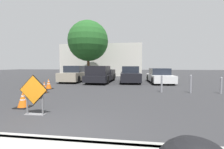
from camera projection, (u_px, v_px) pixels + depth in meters
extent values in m
plane|color=#333335|center=(111.00, 84.00, 13.02)|extent=(96.00, 96.00, 0.00)
cube|color=#999993|center=(44.00, 141.00, 3.12)|extent=(22.14, 0.20, 0.14)
cube|color=black|center=(34.00, 90.00, 4.89)|extent=(0.99, 0.02, 0.99)
cube|color=orange|center=(33.00, 90.00, 4.88)|extent=(0.93, 0.02, 0.93)
cube|color=slate|center=(35.00, 114.00, 4.99)|extent=(0.68, 0.20, 0.02)
cube|color=slate|center=(27.00, 102.00, 5.00)|extent=(0.04, 0.04, 0.84)
cube|color=slate|center=(43.00, 102.00, 4.93)|extent=(0.04, 0.04, 0.84)
cube|color=black|center=(23.00, 107.00, 5.85)|extent=(0.52, 0.52, 0.03)
cone|color=orange|center=(23.00, 99.00, 5.84)|extent=(0.39, 0.39, 0.58)
cylinder|color=white|center=(23.00, 96.00, 5.83)|extent=(0.12, 0.12, 0.05)
cylinder|color=white|center=(23.00, 100.00, 5.84)|extent=(0.21, 0.21, 0.05)
cube|color=black|center=(37.00, 98.00, 7.46)|extent=(0.41, 0.41, 0.03)
cone|color=orange|center=(37.00, 92.00, 7.45)|extent=(0.30, 0.30, 0.55)
cylinder|color=white|center=(37.00, 90.00, 7.44)|extent=(0.10, 0.10, 0.05)
cylinder|color=white|center=(37.00, 93.00, 7.45)|extent=(0.17, 0.17, 0.05)
cube|color=black|center=(44.00, 92.00, 9.01)|extent=(0.39, 0.39, 0.03)
cone|color=orange|center=(44.00, 87.00, 8.99)|extent=(0.29, 0.29, 0.67)
cylinder|color=white|center=(44.00, 84.00, 8.98)|extent=(0.09, 0.09, 0.06)
cylinder|color=white|center=(44.00, 87.00, 8.99)|extent=(0.16, 0.16, 0.06)
cube|color=black|center=(49.00, 89.00, 10.51)|extent=(0.52, 0.52, 0.03)
cone|color=orange|center=(49.00, 84.00, 10.49)|extent=(0.38, 0.38, 0.69)
cylinder|color=white|center=(49.00, 81.00, 10.48)|extent=(0.12, 0.12, 0.06)
cylinder|color=white|center=(49.00, 84.00, 10.49)|extent=(0.21, 0.21, 0.06)
cube|color=#A39984|center=(75.00, 76.00, 15.19)|extent=(1.88, 4.28, 0.77)
cube|color=#1E232D|center=(75.00, 69.00, 15.25)|extent=(1.64, 1.97, 0.65)
cylinder|color=black|center=(78.00, 79.00, 13.78)|extent=(0.20, 0.71, 0.71)
cylinder|color=black|center=(61.00, 79.00, 13.99)|extent=(0.20, 0.71, 0.71)
cylinder|color=black|center=(87.00, 77.00, 16.40)|extent=(0.20, 0.71, 0.71)
cylinder|color=black|center=(72.00, 77.00, 16.62)|extent=(0.20, 0.71, 0.71)
cube|color=black|center=(102.00, 77.00, 14.81)|extent=(2.27, 5.32, 0.55)
cube|color=black|center=(98.00, 71.00, 13.62)|extent=(1.94, 2.18, 0.85)
cube|color=black|center=(107.00, 71.00, 16.98)|extent=(1.89, 0.21, 0.45)
cube|color=black|center=(113.00, 72.00, 15.63)|extent=(0.24, 2.50, 0.45)
cube|color=black|center=(96.00, 72.00, 15.98)|extent=(0.24, 2.50, 0.45)
cylinder|color=black|center=(107.00, 80.00, 13.11)|extent=(0.28, 0.77, 0.76)
cylinder|color=black|center=(87.00, 80.00, 13.45)|extent=(0.28, 0.77, 0.76)
cylinder|color=black|center=(113.00, 77.00, 16.18)|extent=(0.28, 0.77, 0.76)
cylinder|color=black|center=(97.00, 77.00, 16.52)|extent=(0.28, 0.77, 0.76)
cube|color=black|center=(130.00, 76.00, 14.72)|extent=(2.03, 4.63, 0.78)
cube|color=#1E232D|center=(130.00, 69.00, 14.79)|extent=(1.68, 2.17, 0.61)
cylinder|color=black|center=(140.00, 80.00, 13.27)|extent=(0.23, 0.66, 0.65)
cylinder|color=black|center=(121.00, 80.00, 13.40)|extent=(0.23, 0.66, 0.65)
cylinder|color=black|center=(137.00, 78.00, 16.07)|extent=(0.23, 0.66, 0.65)
cylinder|color=black|center=(122.00, 78.00, 16.20)|extent=(0.23, 0.66, 0.65)
cube|color=white|center=(159.00, 78.00, 14.28)|extent=(2.07, 4.69, 0.61)
cube|color=#1E232D|center=(159.00, 71.00, 14.36)|extent=(1.73, 2.19, 0.60)
cylinder|color=black|center=(173.00, 81.00, 12.79)|extent=(0.23, 0.64, 0.64)
cylinder|color=black|center=(153.00, 81.00, 12.94)|extent=(0.23, 0.64, 0.64)
cylinder|color=black|center=(165.00, 78.00, 15.63)|extent=(0.23, 0.64, 0.64)
cylinder|color=black|center=(148.00, 78.00, 15.78)|extent=(0.23, 0.64, 0.64)
cylinder|color=gray|center=(162.00, 84.00, 9.14)|extent=(0.11, 0.11, 0.99)
sphere|color=gray|center=(162.00, 76.00, 9.11)|extent=(0.12, 0.12, 0.12)
cylinder|color=gray|center=(191.00, 84.00, 8.92)|extent=(0.11, 0.11, 1.03)
sphere|color=gray|center=(191.00, 76.00, 8.89)|extent=(0.12, 0.12, 0.12)
cylinder|color=gray|center=(221.00, 86.00, 8.71)|extent=(0.11, 0.11, 0.92)
sphere|color=gray|center=(221.00, 78.00, 8.68)|extent=(0.12, 0.12, 0.12)
cube|color=beige|center=(102.00, 60.00, 25.80)|extent=(13.13, 5.00, 5.10)
cylinder|color=#513823|center=(88.00, 67.00, 19.48)|extent=(0.32, 0.32, 2.87)
sphere|color=#235B23|center=(88.00, 41.00, 19.28)|extent=(5.18, 5.18, 5.18)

